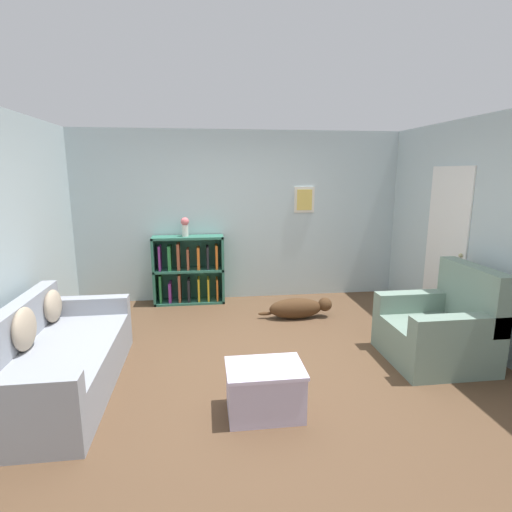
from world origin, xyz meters
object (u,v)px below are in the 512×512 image
at_px(coffee_table, 265,388).
at_px(vase, 185,226).
at_px(couch, 53,361).
at_px(recliner_chair, 441,329).
at_px(bookshelf, 188,271).
at_px(dog, 299,308).

relative_size(coffee_table, vase, 2.25).
relative_size(couch, recliner_chair, 1.92).
bearing_deg(recliner_chair, couch, -178.38).
height_order(bookshelf, vase, vase).
bearing_deg(recliner_chair, dog, 130.12).
bearing_deg(couch, dog, 29.78).
relative_size(couch, bookshelf, 1.86).
xyz_separation_m(bookshelf, recliner_chair, (2.71, -2.32, -0.15)).
height_order(recliner_chair, coffee_table, recliner_chair).
bearing_deg(bookshelf, vase, -140.21).
xyz_separation_m(bookshelf, coffee_table, (0.72, -3.03, -0.28)).
relative_size(couch, coffee_table, 3.10).
distance_m(recliner_chair, dog, 1.86).
distance_m(couch, dog, 3.08).
bearing_deg(recliner_chair, coffee_table, -160.25).
distance_m(bookshelf, dog, 1.80).
relative_size(coffee_table, dog, 0.62).
bearing_deg(recliner_chair, vase, 139.99).
bearing_deg(vase, bookshelf, 39.79).
distance_m(recliner_chair, vase, 3.67).
bearing_deg(vase, dog, -29.71).
bearing_deg(vase, couch, -115.02).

